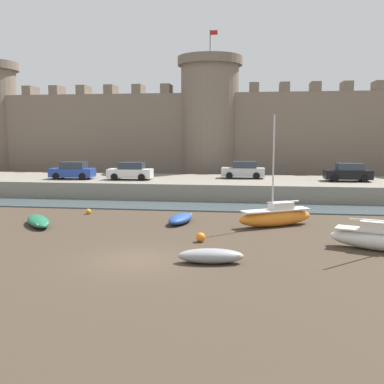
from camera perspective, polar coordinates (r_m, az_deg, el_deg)
ground_plane at (r=20.87m, az=-7.14°, el=-8.59°), size 160.00×160.00×0.00m
water_channel at (r=35.61m, az=-0.70°, el=-1.78°), size 80.00×4.50×0.10m
quay_road at (r=42.63m, az=0.76°, el=0.68°), size 67.44×10.00×1.49m
castle at (r=53.23m, az=2.26°, el=8.15°), size 62.90×7.46×17.51m
sailboat_foreground_left at (r=28.50m, az=10.62°, el=-3.03°), size 5.03×3.61×6.90m
rowboat_midflat_left at (r=29.81m, az=-18.94°, el=-3.49°), size 3.23×3.84×0.57m
rowboat_foreground_right at (r=20.19m, az=2.41°, el=-8.07°), size 3.03×1.29×0.66m
rowboat_near_channel_right at (r=28.99m, az=-1.45°, el=-3.36°), size 1.73×3.24×0.60m
sailboat_midflat_centre at (r=24.08m, az=23.21°, el=-5.48°), size 5.35×3.00×6.68m
mooring_buoy_off_centre at (r=33.10m, az=-13.02°, el=-2.42°), size 0.38×0.38×0.38m
mooring_buoy_mid_mud at (r=24.04m, az=1.11°, el=-5.76°), size 0.51×0.51×0.51m
car_quay_centre_west at (r=43.40m, az=6.54°, el=2.78°), size 4.14×1.95×1.62m
car_quay_west at (r=43.90m, az=-14.92°, el=2.63°), size 4.14×1.95×1.62m
car_quay_centre_east at (r=42.77m, az=19.24°, el=2.34°), size 4.14×1.95×1.62m
car_quay_east at (r=42.14m, az=-7.81°, el=2.62°), size 4.14×1.95×1.62m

